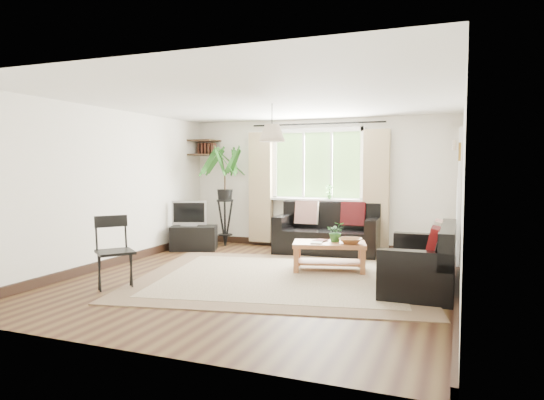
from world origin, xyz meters
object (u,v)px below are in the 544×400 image
at_px(coffee_table, 329,257).
at_px(sofa_right, 420,258).
at_px(tv_stand, 194,238).
at_px(folding_chair, 115,253).
at_px(palm_stand, 225,196).
at_px(sofa_back, 327,230).

bearing_deg(coffee_table, sofa_right, -23.77).
distance_m(coffee_table, tv_stand, 2.88).
bearing_deg(folding_chair, tv_stand, 50.03).
height_order(sofa_right, coffee_table, sofa_right).
bearing_deg(sofa_right, tv_stand, -109.24).
relative_size(tv_stand, palm_stand, 0.43).
height_order(sofa_back, folding_chair, folding_chair).
distance_m(sofa_right, palm_stand, 4.31).
bearing_deg(sofa_back, folding_chair, -120.70).
bearing_deg(sofa_back, sofa_right, -51.82).
xyz_separation_m(sofa_back, tv_stand, (-2.35, -0.56, -0.20)).
xyz_separation_m(sofa_right, folding_chair, (-3.52, -1.41, 0.07)).
distance_m(sofa_back, palm_stand, 2.10).
relative_size(sofa_right, coffee_table, 1.58).
bearing_deg(coffee_table, sofa_back, 105.97).
bearing_deg(folding_chair, sofa_back, 11.01).
height_order(coffee_table, palm_stand, palm_stand).
xyz_separation_m(sofa_back, palm_stand, (-2.03, 0.07, 0.54)).
distance_m(tv_stand, folding_chair, 2.89).
xyz_separation_m(sofa_back, sofa_right, (1.71, -1.98, -0.03)).
relative_size(palm_stand, folding_chair, 2.12).
bearing_deg(coffee_table, palm_stand, 148.78).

